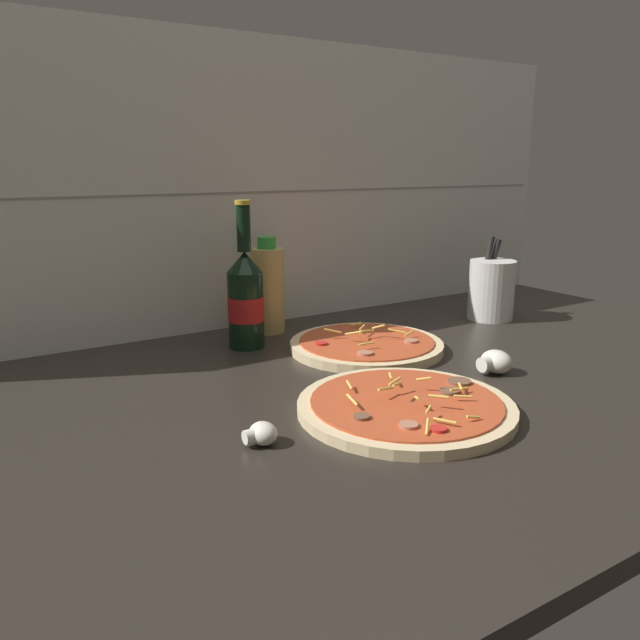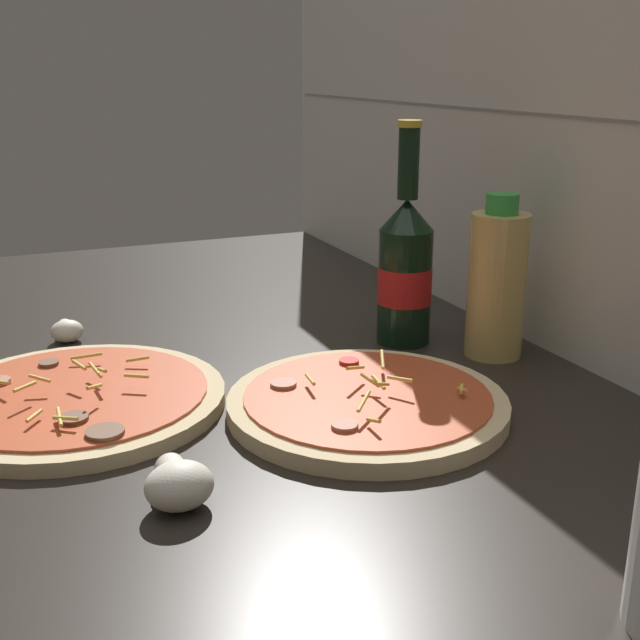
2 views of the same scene
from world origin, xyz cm
name	(u,v)px [view 1 (image 1 of 2)]	position (x,y,z in cm)	size (l,w,h in cm)	color
counter_slab	(398,391)	(0.00, 0.00, 1.25)	(160.00, 90.00, 2.50)	#28231E
tile_backsplash	(261,192)	(0.00, 45.50, 30.00)	(160.00, 1.13, 60.00)	silver
pizza_near	(406,406)	(-6.30, -9.48, 3.36)	(29.88, 29.88, 4.38)	beige
pizza_far	(366,345)	(6.32, 16.93, 3.45)	(27.87, 27.87, 4.63)	beige
beer_bottle	(246,298)	(-11.16, 30.57, 11.87)	(6.64, 6.64, 26.90)	black
oil_bottle	(268,289)	(-2.79, 38.07, 11.33)	(6.72, 6.72, 19.20)	#D6B766
mushroom_left	(262,434)	(-27.64, -7.94, 3.89)	(4.17, 3.97, 2.78)	white
mushroom_right	(495,362)	(16.49, -4.44, 4.41)	(5.72, 5.44, 3.81)	white
utensil_crock	(491,289)	(43.31, 21.76, 9.08)	(9.78, 9.78, 17.85)	silver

